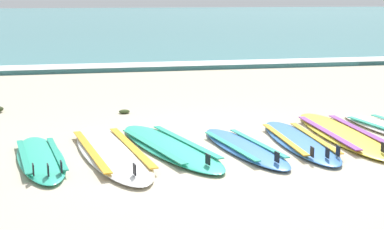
% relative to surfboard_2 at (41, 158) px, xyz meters
% --- Properties ---
extents(ground_plane, '(80.00, 80.00, 0.00)m').
position_rel_surfboard_2_xyz_m(ground_plane, '(2.05, -0.17, -0.04)').
color(ground_plane, '#C1B599').
extents(sea, '(80.00, 60.00, 0.10)m').
position_rel_surfboard_2_xyz_m(sea, '(2.05, 36.98, 0.01)').
color(sea, teal).
rests_on(sea, ground).
extents(wave_foam_strip, '(80.00, 0.93, 0.11)m').
position_rel_surfboard_2_xyz_m(wave_foam_strip, '(2.05, 7.44, 0.02)').
color(wave_foam_strip, white).
rests_on(wave_foam_strip, ground).
extents(surfboard_2, '(0.77, 1.98, 0.18)m').
position_rel_surfboard_2_xyz_m(surfboard_2, '(0.00, 0.00, 0.00)').
color(surfboard_2, '#2DB793').
rests_on(surfboard_2, ground).
extents(surfboard_3, '(1.05, 2.65, 0.18)m').
position_rel_surfboard_2_xyz_m(surfboard_3, '(0.77, 0.10, -0.00)').
color(surfboard_3, white).
rests_on(surfboard_3, ground).
extents(surfboard_4, '(1.23, 2.45, 0.18)m').
position_rel_surfboard_2_xyz_m(surfboard_4, '(1.44, 0.19, -0.00)').
color(surfboard_4, '#2DB793').
rests_on(surfboard_4, ground).
extents(surfboard_5, '(0.81, 1.99, 0.18)m').
position_rel_surfboard_2_xyz_m(surfboard_5, '(2.29, -0.03, -0.00)').
color(surfboard_5, '#3875CC').
rests_on(surfboard_5, ground).
extents(surfboard_6, '(0.60, 2.16, 0.18)m').
position_rel_surfboard_2_xyz_m(surfboard_6, '(3.03, 0.11, -0.00)').
color(surfboard_6, '#3875CC').
rests_on(surfboard_6, ground).
extents(surfboard_7, '(0.69, 2.55, 0.18)m').
position_rel_surfboard_2_xyz_m(surfboard_7, '(3.72, 0.33, -0.00)').
color(surfboard_7, yellow).
rests_on(surfboard_7, ground).
extents(seaweed_clump_mid_sand, '(0.17, 0.13, 0.06)m').
position_rel_surfboard_2_xyz_m(seaweed_clump_mid_sand, '(1.10, 2.32, -0.01)').
color(seaweed_clump_mid_sand, '#384723').
rests_on(seaweed_clump_mid_sand, ground).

